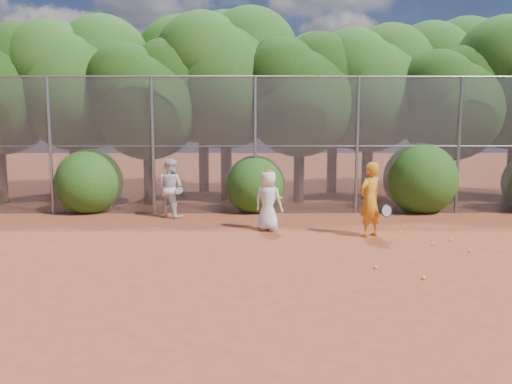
{
  "coord_description": "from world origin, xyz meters",
  "views": [
    {
      "loc": [
        -1.08,
        -8.67,
        2.57
      ],
      "look_at": [
        -1.0,
        2.5,
        1.1
      ],
      "focal_mm": 35.0,
      "sensor_mm": 36.0,
      "label": 1
    }
  ],
  "objects": [
    {
      "name": "ground",
      "position": [
        0.0,
        0.0,
        0.0
      ],
      "size": [
        80.0,
        80.0,
        0.0
      ],
      "primitive_type": "plane",
      "color": "brown",
      "rests_on": "ground"
    },
    {
      "name": "fence_back",
      "position": [
        -0.12,
        6.0,
        2.05
      ],
      "size": [
        20.05,
        0.09,
        4.03
      ],
      "color": "gray",
      "rests_on": "ground"
    },
    {
      "name": "tree_1",
      "position": [
        -6.94,
        8.54,
        4.16
      ],
      "size": [
        4.64,
        4.03,
        6.35
      ],
      "color": "black",
      "rests_on": "ground"
    },
    {
      "name": "tree_2",
      "position": [
        -4.45,
        7.83,
        3.58
      ],
      "size": [
        3.99,
        3.47,
        5.47
      ],
      "color": "black",
      "rests_on": "ground"
    },
    {
      "name": "tree_3",
      "position": [
        -1.94,
        8.84,
        4.4
      ],
      "size": [
        4.89,
        4.26,
        6.7
      ],
      "color": "black",
      "rests_on": "ground"
    },
    {
      "name": "tree_4",
      "position": [
        0.55,
        8.24,
        3.76
      ],
      "size": [
        4.19,
        3.64,
        5.73
      ],
      "color": "black",
      "rests_on": "ground"
    },
    {
      "name": "tree_5",
      "position": [
        3.06,
        9.04,
        4.05
      ],
      "size": [
        4.51,
        3.92,
        6.17
      ],
      "color": "black",
      "rests_on": "ground"
    },
    {
      "name": "tree_6",
      "position": [
        5.55,
        8.03,
        3.47
      ],
      "size": [
        3.86,
        3.36,
        5.29
      ],
      "color": "black",
      "rests_on": "ground"
    },
    {
      "name": "tree_9",
      "position": [
        -7.94,
        10.84,
        4.34
      ],
      "size": [
        4.83,
        4.2,
        6.62
      ],
      "color": "black",
      "rests_on": "ground"
    },
    {
      "name": "tree_10",
      "position": [
        -2.93,
        11.05,
        4.63
      ],
      "size": [
        5.15,
        4.48,
        7.06
      ],
      "color": "black",
      "rests_on": "ground"
    },
    {
      "name": "tree_11",
      "position": [
        2.06,
        10.64,
        4.16
      ],
      "size": [
        4.64,
        4.03,
        6.35
      ],
      "color": "black",
      "rests_on": "ground"
    },
    {
      "name": "tree_12",
      "position": [
        6.56,
        11.24,
        4.51
      ],
      "size": [
        5.02,
        4.37,
        6.88
      ],
      "color": "black",
      "rests_on": "ground"
    },
    {
      "name": "bush_0",
      "position": [
        -6.0,
        6.3,
        1.0
      ],
      "size": [
        2.0,
        2.0,
        2.0
      ],
      "primitive_type": "sphere",
      "color": "#204C13",
      "rests_on": "ground"
    },
    {
      "name": "bush_1",
      "position": [
        -1.0,
        6.3,
        0.9
      ],
      "size": [
        1.8,
        1.8,
        1.8
      ],
      "primitive_type": "sphere",
      "color": "#204C13",
      "rests_on": "ground"
    },
    {
      "name": "bush_2",
      "position": [
        4.0,
        6.3,
        1.1
      ],
      "size": [
        2.2,
        2.2,
        2.2
      ],
      "primitive_type": "sphere",
      "color": "#204C13",
      "rests_on": "ground"
    },
    {
      "name": "player_yellow",
      "position": [
        1.66,
        2.8,
        0.88
      ],
      "size": [
        0.89,
        0.72,
        1.75
      ],
      "rotation": [
        0.0,
        0.0,
        3.77
      ],
      "color": "orange",
      "rests_on": "ground"
    },
    {
      "name": "player_teen",
      "position": [
        -0.69,
        3.53,
        0.76
      ],
      "size": [
        0.87,
        0.77,
        1.53
      ],
      "rotation": [
        0.0,
        0.0,
        2.65
      ],
      "color": "white",
      "rests_on": "ground"
    },
    {
      "name": "player_white",
      "position": [
        -3.42,
        5.4,
        0.84
      ],
      "size": [
        1.02,
        0.94,
        1.68
      ],
      "rotation": [
        0.0,
        0.0,
        2.65
      ],
      "color": "silver",
      "rests_on": "ground"
    },
    {
      "name": "ball_0",
      "position": [
        2.84,
        1.89,
        0.03
      ],
      "size": [
        0.07,
        0.07,
        0.07
      ],
      "primitive_type": "sphere",
      "color": "yellow",
      "rests_on": "ground"
    },
    {
      "name": "ball_1",
      "position": [
        3.38,
        2.27,
        0.03
      ],
      "size": [
        0.07,
        0.07,
        0.07
      ],
      "primitive_type": "sphere",
      "color": "yellow",
      "rests_on": "ground"
    },
    {
      "name": "ball_2",
      "position": [
        1.81,
        -0.53,
        0.03
      ],
      "size": [
        0.07,
        0.07,
        0.07
      ],
      "primitive_type": "sphere",
      "color": "yellow",
      "rests_on": "ground"
    },
    {
      "name": "ball_3",
      "position": [
        3.4,
        1.33,
        0.03
      ],
      "size": [
        0.07,
        0.07,
        0.07
      ],
      "primitive_type": "sphere",
      "color": "yellow",
      "rests_on": "ground"
    },
    {
      "name": "ball_4",
      "position": [
        1.16,
        0.11,
        0.03
      ],
      "size": [
        0.07,
        0.07,
        0.07
      ],
      "primitive_type": "sphere",
      "color": "yellow",
      "rests_on": "ground"
    },
    {
      "name": "ball_5",
      "position": [
        2.51,
        3.12,
        0.03
      ],
      "size": [
        0.07,
        0.07,
        0.07
      ],
      "primitive_type": "sphere",
      "color": "yellow",
      "rests_on": "ground"
    }
  ]
}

